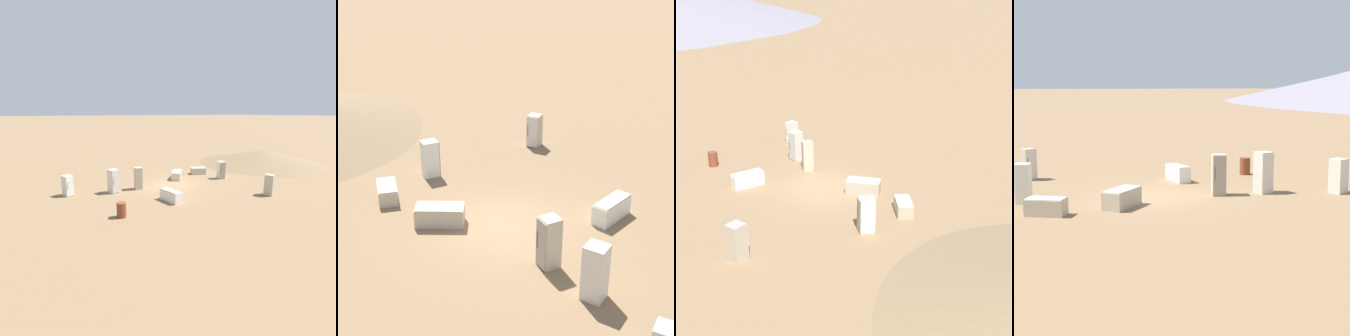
{
  "view_description": "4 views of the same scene",
  "coord_description": "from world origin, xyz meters",
  "views": [
    {
      "loc": [
        -18.15,
        11.05,
        6.0
      ],
      "look_at": [
        1.47,
        -0.45,
        1.16
      ],
      "focal_mm": 28.0,
      "sensor_mm": 36.0,
      "label": 1
    },
    {
      "loc": [
        10.95,
        13.62,
        10.45
      ],
      "look_at": [
        -1.15,
        -1.15,
        1.52
      ],
      "focal_mm": 60.0,
      "sensor_mm": 36.0,
      "label": 2
    },
    {
      "loc": [
        -9.55,
        -20.84,
        10.0
      ],
      "look_at": [
        1.06,
        -0.45,
        1.14
      ],
      "focal_mm": 50.0,
      "sensor_mm": 36.0,
      "label": 3
    },
    {
      "loc": [
        22.61,
        -5.18,
        4.72
      ],
      "look_at": [
        0.57,
        1.24,
        1.26
      ],
      "focal_mm": 60.0,
      "sensor_mm": 36.0,
      "label": 4
    }
  ],
  "objects": [
    {
      "name": "ground_plane",
      "position": [
        0.0,
        0.0,
        0.0
      ],
      "size": [
        1000.0,
        1000.0,
        0.0
      ],
      "primitive_type": "plane",
      "color": "#846647"
    },
    {
      "name": "discarded_fridge_0",
      "position": [
        2.22,
        -4.36,
        0.32
      ],
      "size": [
        1.25,
        1.59,
        0.64
      ],
      "rotation": [
        0.0,
        0.0,
        5.86
      ],
      "color": "#B2A88E",
      "rests_on": "ground_plane"
    },
    {
      "name": "discarded_fridge_1",
      "position": [
        1.66,
        -1.48,
        0.36
      ],
      "size": [
        1.85,
        1.73,
        0.73
      ],
      "rotation": [
        0.0,
        0.0,
        4.01
      ],
      "color": "#B2A88E",
      "rests_on": "ground_plane"
    },
    {
      "name": "discarded_fridge_2",
      "position": [
        -0.27,
        -5.1,
        0.79
      ],
      "size": [
        0.79,
        0.69,
        1.58
      ],
      "rotation": [
        0.0,
        0.0,
        1.34
      ],
      "color": "silver",
      "rests_on": "ground_plane"
    },
    {
      "name": "discarded_fridge_3",
      "position": [
        -3.41,
        2.19,
        0.39
      ],
      "size": [
        1.77,
        0.86,
        0.79
      ],
      "rotation": [
        0.0,
        0.0,
        1.72
      ],
      "color": "silver",
      "rests_on": "ground_plane"
    },
    {
      "name": "discarded_fridge_4",
      "position": [
        0.43,
        2.92,
        0.88
      ],
      "size": [
        0.72,
        0.68,
        1.75
      ],
      "rotation": [
        0.0,
        0.0,
        4.51
      ],
      "color": "#B2A88E",
      "rests_on": "ground_plane"
    },
    {
      "name": "discarded_fridge_5",
      "position": [
        -5.88,
        -4.78,
        0.77
      ],
      "size": [
        0.81,
        0.79,
        1.55
      ],
      "rotation": [
        0.0,
        0.0,
        5.15
      ],
      "color": "#B2A88E",
      "rests_on": "ground_plane"
    },
    {
      "name": "discarded_fridge_7",
      "position": [
        0.5,
        4.94,
        0.9
      ],
      "size": [
        0.8,
        0.8,
        1.8
      ],
      "rotation": [
        0.0,
        0.0,
        1.88
      ],
      "color": "beige",
      "rests_on": "ground_plane"
    }
  ]
}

